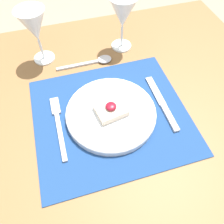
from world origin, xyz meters
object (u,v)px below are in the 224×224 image
dinner_plate (112,114)px  wine_glass_far (34,27)px  spoon (97,61)px  wine_glass_near (123,14)px  knife (163,106)px  fork (58,122)px

dinner_plate → wine_glass_far: (-0.15, 0.29, 0.11)m
dinner_plate → spoon: dinner_plate is taller
wine_glass_near → wine_glass_far: 0.27m
knife → wine_glass_far: wine_glass_far is taller
fork → spoon: (0.16, 0.21, -0.00)m
spoon → wine_glass_near: (0.10, 0.06, 0.12)m
wine_glass_far → knife: bearing=-44.9°
dinner_plate → spoon: size_ratio=1.33×
fork → wine_glass_near: (0.26, 0.26, 0.12)m
dinner_plate → wine_glass_far: wine_glass_far is taller
fork → spoon: size_ratio=1.09×
knife → spoon: (-0.14, 0.24, -0.00)m
knife → wine_glass_near: size_ratio=1.14×
dinner_plate → fork: 0.15m
dinner_plate → fork: (-0.15, 0.02, -0.01)m
fork → dinner_plate: bearing=-8.9°
wine_glass_far → spoon: bearing=-21.6°
wine_glass_near → dinner_plate: bearing=-112.7°
wine_glass_near → fork: bearing=-135.2°
knife → spoon: spoon is taller
spoon → wine_glass_far: bearing=160.7°
spoon → wine_glass_far: size_ratio=1.06×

